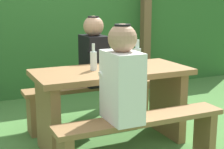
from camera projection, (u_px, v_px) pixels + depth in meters
name	position (u px, v px, depth m)	size (l,w,h in m)	color
ground_plane	(112.00, 144.00, 3.26)	(12.00, 12.00, 0.00)	#487B3A
hedge_backdrop	(47.00, 32.00, 5.09)	(6.40, 0.79, 1.71)	#2F652A
pergola_post_right	(146.00, 13.00, 5.03)	(0.12, 0.12, 2.24)	brown
picnic_table	(112.00, 94.00, 3.15)	(1.40, 0.64, 0.72)	olive
bench_near	(142.00, 132.00, 2.70)	(1.40, 0.24, 0.45)	olive
bench_far	(90.00, 96.00, 3.68)	(1.40, 0.24, 0.45)	olive
person_white_shirt	(122.00, 77.00, 2.53)	(0.25, 0.35, 0.72)	white
person_black_coat	(94.00, 54.00, 3.60)	(0.25, 0.35, 0.72)	black
drinking_glass	(123.00, 64.00, 3.12)	(0.08, 0.08, 0.08)	silver
bottle_left	(137.00, 57.00, 3.08)	(0.07, 0.07, 0.27)	silver
bottle_right	(94.00, 60.00, 3.05)	(0.06, 0.06, 0.24)	silver
cell_phone	(110.00, 67.00, 3.20)	(0.07, 0.14, 0.01)	silver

